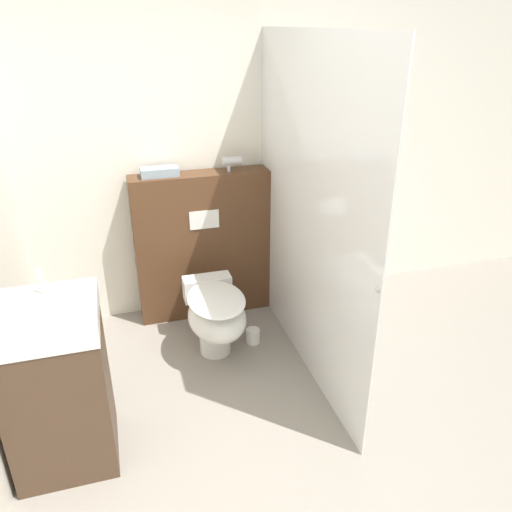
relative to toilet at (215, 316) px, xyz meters
name	(u,v)px	position (x,y,z in m)	size (l,w,h in m)	color
ground_plane	(294,485)	(0.14, -1.20, -0.33)	(12.00, 12.00, 0.00)	gray
wall_back	(207,155)	(0.14, 0.79, 0.92)	(8.00, 0.06, 2.50)	silver
partition_panel	(203,245)	(0.05, 0.63, 0.25)	(1.04, 0.22, 1.16)	#51331E
shower_glass	(307,215)	(0.57, -0.18, 0.74)	(0.04, 1.88, 2.13)	silver
toilet	(215,316)	(0.00, 0.00, 0.00)	(0.39, 0.66, 0.50)	white
sink_vanity	(58,385)	(-0.96, -0.65, 0.14)	(0.50, 0.50, 1.07)	#473323
hair_drier	(233,161)	(0.30, 0.61, 0.91)	(0.17, 0.06, 0.11)	#B7B7BC
folded_towel	(160,172)	(-0.24, 0.64, 0.86)	(0.27, 0.13, 0.06)	#8C9EAD
spare_toilet_roll	(253,336)	(0.29, 0.08, -0.27)	(0.10, 0.10, 0.11)	white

